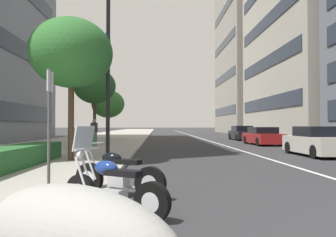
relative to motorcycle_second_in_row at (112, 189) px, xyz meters
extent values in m
cube|color=#A39E93|center=(27.84, 5.19, -0.36)|extent=(160.00, 9.59, 0.15)
cube|color=silver|center=(32.84, -5.62, -0.43)|extent=(110.00, 0.16, 0.01)
cylinder|color=black|center=(0.35, 0.60, -0.13)|extent=(0.42, 0.59, 0.62)
cylinder|color=silver|center=(0.35, 0.60, -0.13)|extent=(0.27, 0.33, 0.31)
cylinder|color=black|center=(-0.40, -0.66, -0.13)|extent=(0.42, 0.59, 0.62)
cylinder|color=silver|center=(-0.40, -0.66, -0.13)|extent=(0.27, 0.33, 0.31)
cube|color=silver|center=(-0.03, -0.03, -0.14)|extent=(0.42, 0.46, 0.28)
cube|color=black|center=(-0.12, -0.19, 0.27)|extent=(0.52, 0.66, 0.10)
ellipsoid|color=navy|center=(0.06, 0.11, 0.33)|extent=(0.44, 0.52, 0.24)
cylinder|color=silver|center=(0.25, 0.56, 0.18)|extent=(0.20, 0.29, 0.64)
cylinder|color=silver|center=(0.37, 0.49, 0.18)|extent=(0.20, 0.29, 0.64)
cylinder|color=silver|center=(0.27, 0.46, 0.63)|extent=(0.53, 0.34, 0.04)
sphere|color=silver|center=(0.36, 0.61, 0.51)|extent=(0.14, 0.14, 0.14)
cube|color=#B2BCC6|center=(0.32, 0.54, 0.81)|extent=(0.44, 0.33, 0.44)
cylinder|color=silver|center=(-0.05, -0.35, -0.25)|extent=(0.43, 0.63, 0.16)
cylinder|color=black|center=(1.69, 0.73, -0.10)|extent=(0.40, 0.65, 0.66)
cylinder|color=silver|center=(1.69, 0.73, -0.10)|extent=(0.26, 0.36, 0.33)
cylinder|color=black|center=(1.04, -0.60, -0.10)|extent=(0.40, 0.65, 0.66)
cylinder|color=silver|center=(1.04, -0.60, -0.10)|extent=(0.26, 0.36, 0.33)
cube|color=silver|center=(1.37, 0.06, -0.12)|extent=(0.40, 0.46, 0.28)
cube|color=black|center=(1.29, -0.10, 0.30)|extent=(0.48, 0.67, 0.10)
ellipsoid|color=black|center=(1.44, 0.22, 0.36)|extent=(0.42, 0.52, 0.24)
cylinder|color=silver|center=(1.59, 0.69, 0.20)|extent=(0.18, 0.30, 0.64)
cylinder|color=silver|center=(1.72, 0.63, 0.20)|extent=(0.18, 0.30, 0.64)
cylinder|color=silver|center=(1.62, 0.59, 0.66)|extent=(0.56, 0.30, 0.04)
sphere|color=silver|center=(1.70, 0.75, 0.54)|extent=(0.14, 0.14, 0.14)
cylinder|color=silver|center=(1.37, -0.25, -0.24)|extent=(0.38, 0.66, 0.16)
cube|color=beige|center=(9.92, -8.48, 0.11)|extent=(4.17, 1.83, 0.79)
cube|color=black|center=(9.85, -8.48, 0.75)|extent=(2.04, 1.67, 0.48)
cylinder|color=black|center=(11.29, -7.65, -0.12)|extent=(0.62, 0.22, 0.62)
cylinder|color=black|center=(11.29, -9.29, -0.12)|extent=(0.62, 0.22, 0.62)
cylinder|color=black|center=(8.54, -7.66, -0.12)|extent=(0.62, 0.22, 0.62)
cube|color=maroon|center=(18.73, -8.70, 0.07)|extent=(4.64, 1.91, 0.72)
cube|color=black|center=(18.68, -8.70, 0.67)|extent=(2.21, 1.72, 0.47)
cylinder|color=black|center=(20.23, -7.84, -0.12)|extent=(0.62, 0.23, 0.62)
cylinder|color=black|center=(20.26, -9.50, -0.12)|extent=(0.62, 0.23, 0.62)
cylinder|color=black|center=(17.19, -7.90, -0.12)|extent=(0.62, 0.23, 0.62)
cylinder|color=black|center=(17.22, -9.56, -0.12)|extent=(0.62, 0.23, 0.62)
cube|color=black|center=(26.41, -9.15, 0.10)|extent=(4.35, 1.77, 0.76)
cube|color=black|center=(26.36, -9.15, 0.73)|extent=(2.22, 1.63, 0.51)
cylinder|color=black|center=(27.85, -8.35, -0.12)|extent=(0.62, 0.22, 0.62)
cylinder|color=black|center=(27.85, -9.96, -0.12)|extent=(0.62, 0.22, 0.62)
cylinder|color=black|center=(24.98, -8.35, -0.12)|extent=(0.62, 0.22, 0.62)
cylinder|color=black|center=(24.98, -9.96, -0.12)|extent=(0.62, 0.22, 0.62)
cylinder|color=#47494C|center=(0.98, 1.37, 0.93)|extent=(0.06, 0.06, 2.44)
cube|color=silver|center=(0.98, 1.35, 1.90)|extent=(0.32, 0.02, 0.40)
cylinder|color=#232326|center=(9.45, 1.54, 4.27)|extent=(0.18, 0.18, 9.11)
cube|color=#194C99|center=(9.10, 1.54, 4.63)|extent=(0.56, 0.03, 1.10)
cube|color=#194C99|center=(9.80, 1.54, 4.63)|extent=(0.56, 0.03, 1.10)
cube|color=#28602D|center=(4.95, 3.83, 0.04)|extent=(6.60, 1.10, 0.65)
cylinder|color=#473323|center=(6.95, 2.54, 1.17)|extent=(0.22, 0.22, 2.91)
ellipsoid|color=#2D6B2D|center=(6.95, 2.54, 3.80)|extent=(3.13, 3.13, 2.66)
cylinder|color=#473323|center=(17.12, 3.64, 1.21)|extent=(0.22, 0.22, 2.98)
ellipsoid|color=#265B28|center=(17.12, 3.64, 3.79)|extent=(2.91, 2.91, 2.47)
cylinder|color=#473323|center=(25.81, 4.06, 0.82)|extent=(0.22, 0.22, 2.21)
ellipsoid|color=#387A33|center=(25.81, 4.06, 3.11)|extent=(3.16, 3.16, 2.69)
cube|color=#3F724C|center=(15.89, 3.43, 0.16)|extent=(0.37, 0.40, 0.89)
cube|color=#2D2D33|center=(15.89, 3.43, 0.91)|extent=(0.43, 0.48, 0.61)
sphere|color=tan|center=(15.89, 3.43, 1.33)|extent=(0.24, 0.24, 0.24)
cube|color=#232D3D|center=(32.02, -13.59, 3.61)|extent=(18.74, 0.08, 1.50)
cube|color=#232D3D|center=(32.02, -13.59, 8.45)|extent=(18.74, 0.08, 1.50)
cube|color=#232D3D|center=(32.02, -13.59, 13.29)|extent=(18.74, 0.08, 1.50)
cube|color=#2D3842|center=(56.13, -13.59, 3.79)|extent=(18.28, 0.08, 1.50)
cube|color=#2D3842|center=(56.13, -13.59, 10.28)|extent=(18.28, 0.08, 1.50)
cube|color=#2D3842|center=(56.13, -13.59, 16.77)|extent=(18.28, 0.08, 1.50)
cube|color=#2D3842|center=(56.13, -13.59, 23.26)|extent=(18.28, 0.08, 1.50)
camera|label=1|loc=(-5.33, -0.75, 1.05)|focal=34.27mm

